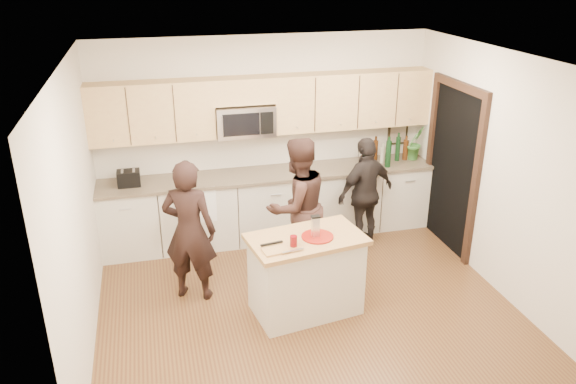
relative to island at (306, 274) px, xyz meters
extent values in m
plane|color=brown|center=(0.03, 0.17, -0.45)|extent=(4.50, 4.50, 0.00)
cube|color=beige|center=(0.03, 2.17, 0.90)|extent=(4.50, 0.02, 2.70)
cube|color=beige|center=(0.03, -1.83, 0.90)|extent=(4.50, 0.02, 2.70)
cube|color=beige|center=(-2.22, 0.17, 0.90)|extent=(0.02, 4.00, 2.70)
cube|color=beige|center=(2.28, 0.17, 0.90)|extent=(0.02, 4.00, 2.70)
cube|color=white|center=(0.03, 0.17, 2.25)|extent=(4.50, 4.00, 0.02)
cube|color=beige|center=(0.03, 1.86, 0.00)|extent=(4.50, 0.62, 0.90)
cube|color=#786A50|center=(0.03, 1.85, 0.47)|extent=(4.50, 0.66, 0.04)
cube|color=tan|center=(-1.44, 2.00, 1.37)|extent=(1.55, 0.33, 0.75)
cube|color=tan|center=(1.20, 2.00, 1.37)|extent=(2.17, 0.33, 0.75)
cube|color=tan|center=(-0.28, 2.00, 1.58)|extent=(0.78, 0.33, 0.33)
cube|color=silver|center=(-0.28, 1.97, 1.20)|extent=(0.76, 0.40, 0.40)
cube|color=black|center=(-0.36, 1.76, 1.20)|extent=(0.47, 0.01, 0.29)
cube|color=black|center=(-0.03, 1.76, 1.20)|extent=(0.17, 0.01, 0.29)
cube|color=black|center=(2.27, 1.07, 0.60)|extent=(0.02, 1.05, 2.10)
cube|color=black|center=(2.25, 0.49, 0.60)|extent=(0.06, 0.10, 2.10)
cube|color=black|center=(2.25, 1.64, 0.60)|extent=(0.06, 0.10, 2.10)
cube|color=black|center=(2.25, 1.07, 1.70)|extent=(0.06, 1.25, 0.10)
cube|color=black|center=(1.98, 2.15, 0.83)|extent=(0.30, 0.03, 0.38)
cube|color=#C3A98B|center=(1.98, 2.14, 0.83)|extent=(0.24, 0.00, 0.32)
cube|color=white|center=(-0.92, 1.54, 0.25)|extent=(0.34, 0.01, 0.48)
cube|color=white|center=(-0.92, 1.84, 0.48)|extent=(0.34, 0.60, 0.01)
cube|color=beige|center=(0.00, 0.00, -0.03)|extent=(1.19, 0.81, 0.85)
cube|color=#A98446|center=(0.00, 0.00, 0.42)|extent=(1.29, 0.88, 0.05)
cylinder|color=maroon|center=(0.11, -0.03, 0.45)|extent=(0.34, 0.34, 0.02)
cube|color=silver|center=(0.09, -0.02, 0.57)|extent=(0.07, 0.06, 0.21)
cube|color=black|center=(0.09, -0.02, 0.68)|extent=(0.09, 0.07, 0.02)
cylinder|color=#650B0E|center=(-0.18, -0.16, 0.50)|extent=(0.07, 0.07, 0.11)
cube|color=#A98446|center=(-0.37, -0.22, 0.46)|extent=(0.29, 0.21, 0.02)
cube|color=black|center=(-0.39, -0.10, 0.47)|extent=(0.24, 0.06, 0.02)
cube|color=silver|center=(-0.22, -0.28, 0.47)|extent=(0.23, 0.06, 0.01)
cube|color=black|center=(-1.79, 1.84, 0.58)|extent=(0.28, 0.20, 0.20)
cube|color=silver|center=(-1.86, 1.84, 0.68)|extent=(0.03, 0.14, 0.00)
cube|color=silver|center=(-1.72, 1.84, 0.68)|extent=(0.03, 0.14, 0.00)
cylinder|color=black|center=(1.37, 1.84, 0.67)|extent=(0.07, 0.07, 0.36)
cylinder|color=#3D1E0B|center=(1.57, 1.96, 0.66)|extent=(0.07, 0.07, 0.35)
cylinder|color=tan|center=(1.64, 1.85, 0.63)|extent=(0.07, 0.07, 0.29)
cylinder|color=black|center=(1.87, 1.88, 0.69)|extent=(0.07, 0.07, 0.40)
cylinder|color=#3D1E0B|center=(2.00, 1.89, 0.66)|extent=(0.08, 0.08, 0.35)
cylinder|color=tan|center=(2.03, 1.90, 0.64)|extent=(0.07, 0.07, 0.31)
cylinder|color=black|center=(1.64, 1.68, 0.70)|extent=(0.08, 0.08, 0.43)
imported|color=#38742E|center=(2.13, 1.89, 0.73)|extent=(0.31, 0.27, 0.49)
imported|color=black|center=(-1.16, 0.60, 0.37)|extent=(0.70, 0.60, 1.64)
imported|color=#331F19|center=(0.14, 0.88, 0.40)|extent=(1.01, 0.90, 1.70)
imported|color=black|center=(1.18, 1.30, 0.30)|extent=(0.95, 0.65, 1.50)
camera|label=1|loc=(-1.47, -5.01, 3.14)|focal=35.00mm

